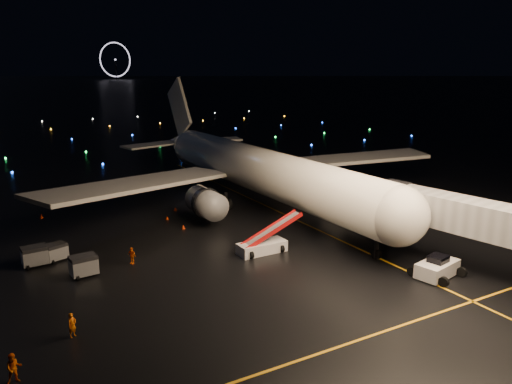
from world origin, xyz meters
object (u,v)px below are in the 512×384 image
belt_loader (262,236)px  baggage_cart_2 (35,256)px  crew_a (72,325)px  crew_c (132,255)px  baggage_cart_0 (84,266)px  crew_b (14,368)px  baggage_cart_1 (56,252)px  pushback_tug (437,266)px  airliner (247,143)px

belt_loader → baggage_cart_2: bearing=159.0°
crew_a → crew_c: 13.17m
crew_c → baggage_cart_0: 4.56m
crew_a → crew_b: crew_b is taller
crew_a → baggage_cart_1: (1.14, 15.34, -0.05)m
belt_loader → crew_a: size_ratio=4.08×
baggage_cart_1 → pushback_tug: bearing=-55.9°
airliner → crew_c: bearing=-145.9°
pushback_tug → baggage_cart_1: bearing=132.5°
belt_loader → crew_b: size_ratio=3.87×
baggage_cart_1 → baggage_cart_2: baggage_cart_2 is taller
airliner → crew_a: 38.08m
airliner → baggage_cart_0: size_ratio=25.70×
airliner → baggage_cart_1: airliner is taller
baggage_cart_0 → pushback_tug: bearing=-35.9°
belt_loader → baggage_cart_2: size_ratio=3.28×
baggage_cart_1 → baggage_cart_0: bearing=-92.8°
crew_b → baggage_cart_0: 15.39m
pushback_tug → baggage_cart_0: size_ratio=1.86×
pushback_tug → crew_b: size_ratio=2.22×
belt_loader → baggage_cart_1: (-18.17, 7.88, -0.92)m
crew_a → airliner: bearing=8.3°
crew_b → baggage_cart_2: baggage_cart_2 is taller
crew_b → baggage_cart_1: bearing=74.8°
crew_b → baggage_cart_2: bearing=80.0°
belt_loader → baggage_cart_2: 21.41m
baggage_cart_2 → pushback_tug: bearing=-37.6°
baggage_cart_2 → crew_c: bearing=-30.3°
airliner → baggage_cart_2: size_ratio=26.03×
baggage_cart_1 → crew_b: bearing=-125.0°
pushback_tug → crew_b: (-33.70, 1.56, -0.05)m
airliner → crew_b: size_ratio=30.68×
crew_a → crew_c: bearing=22.1°
pushback_tug → baggage_cart_2: (-30.57, 20.11, -0.05)m
crew_c → baggage_cart_0: size_ratio=0.73×
crew_a → baggage_cart_0: (2.74, 10.24, 0.06)m
belt_loader → baggage_cart_1: 19.83m
baggage_cart_2 → belt_loader: bearing=-24.6°
crew_a → crew_b: size_ratio=0.95×
baggage_cart_0 → crew_b: bearing=-121.7°
crew_a → crew_c: (7.24, 11.00, -0.08)m
airliner → belt_loader: (-8.06, -18.00, -6.37)m
airliner → pushback_tug: size_ratio=13.82×
crew_c → baggage_cart_1: bearing=-154.9°
baggage_cart_0 → crew_c: bearing=3.4°
airliner → baggage_cart_0: 29.83m
crew_c → crew_a: bearing=-62.8°
crew_a → baggage_cart_1: 15.38m
airliner → crew_b: 43.31m
crew_a → baggage_cart_0: 10.60m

